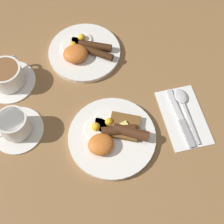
{
  "coord_description": "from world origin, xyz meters",
  "views": [
    {
      "loc": [
        -0.07,
        -0.34,
        0.83
      ],
      "look_at": [
        0.02,
        0.07,
        0.03
      ],
      "focal_mm": 50.0,
      "sensor_mm": 36.0,
      "label": 1
    }
  ],
  "objects_px": {
    "breakfast_plate_far": "(84,51)",
    "teacup_near": "(15,126)",
    "breakfast_plate_near": "(113,136)",
    "knife": "(182,121)",
    "teacup_far": "(7,76)",
    "spoon": "(182,101)"
  },
  "relations": [
    {
      "from": "breakfast_plate_far",
      "to": "teacup_far",
      "type": "bearing_deg",
      "value": -166.89
    },
    {
      "from": "teacup_near",
      "to": "teacup_far",
      "type": "xyz_separation_m",
      "value": [
        -0.01,
        0.17,
        -0.0
      ]
    },
    {
      "from": "breakfast_plate_near",
      "to": "breakfast_plate_far",
      "type": "bearing_deg",
      "value": 95.32
    },
    {
      "from": "breakfast_plate_near",
      "to": "teacup_near",
      "type": "distance_m",
      "value": 0.28
    },
    {
      "from": "breakfast_plate_near",
      "to": "spoon",
      "type": "relative_size",
      "value": 1.34
    },
    {
      "from": "teacup_far",
      "to": "knife",
      "type": "distance_m",
      "value": 0.55
    },
    {
      "from": "breakfast_plate_near",
      "to": "teacup_near",
      "type": "relative_size",
      "value": 1.66
    },
    {
      "from": "teacup_near",
      "to": "knife",
      "type": "xyz_separation_m",
      "value": [
        0.48,
        -0.08,
        -0.03
      ]
    },
    {
      "from": "breakfast_plate_near",
      "to": "teacup_far",
      "type": "xyz_separation_m",
      "value": [
        -0.28,
        0.26,
        0.02
      ]
    },
    {
      "from": "knife",
      "to": "spoon",
      "type": "xyz_separation_m",
      "value": [
        0.02,
        0.06,
        0.0
      ]
    },
    {
      "from": "breakfast_plate_far",
      "to": "teacup_near",
      "type": "bearing_deg",
      "value": -135.74
    },
    {
      "from": "knife",
      "to": "teacup_near",
      "type": "bearing_deg",
      "value": 78.11
    },
    {
      "from": "teacup_near",
      "to": "teacup_far",
      "type": "relative_size",
      "value": 0.94
    },
    {
      "from": "breakfast_plate_near",
      "to": "knife",
      "type": "distance_m",
      "value": 0.21
    },
    {
      "from": "breakfast_plate_near",
      "to": "breakfast_plate_far",
      "type": "distance_m",
      "value": 0.32
    },
    {
      "from": "breakfast_plate_far",
      "to": "teacup_near",
      "type": "distance_m",
      "value": 0.33
    },
    {
      "from": "breakfast_plate_near",
      "to": "breakfast_plate_far",
      "type": "xyz_separation_m",
      "value": [
        -0.03,
        0.31,
        -0.0
      ]
    },
    {
      "from": "breakfast_plate_far",
      "to": "knife",
      "type": "distance_m",
      "value": 0.39
    },
    {
      "from": "breakfast_plate_far",
      "to": "spoon",
      "type": "relative_size",
      "value": 1.26
    },
    {
      "from": "teacup_far",
      "to": "spoon",
      "type": "xyz_separation_m",
      "value": [
        0.51,
        -0.19,
        -0.02
      ]
    },
    {
      "from": "breakfast_plate_near",
      "to": "teacup_far",
      "type": "relative_size",
      "value": 1.56
    },
    {
      "from": "spoon",
      "to": "teacup_far",
      "type": "bearing_deg",
      "value": 68.99
    }
  ]
}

